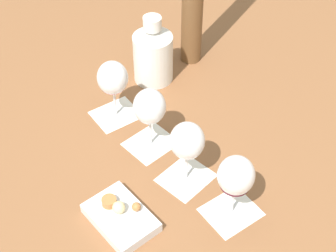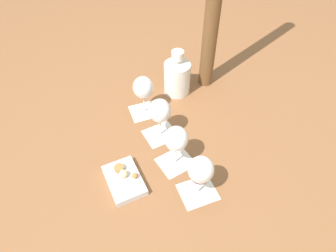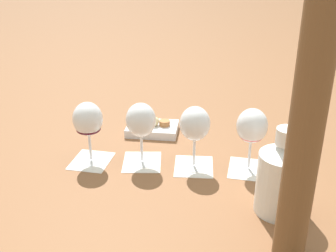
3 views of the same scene
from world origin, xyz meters
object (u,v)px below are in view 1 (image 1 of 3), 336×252
Objects in this scene: wine_glass_1 at (150,109)px; snack_dish at (120,216)px; wine_glass_2 at (187,143)px; ceramic_vase at (153,53)px; wine_glass_3 at (236,178)px; wine_glass_0 at (113,80)px.

wine_glass_1 is 0.27m from snack_dish.
wine_glass_2 is at bearing 131.32° from snack_dish.
ceramic_vase is at bearing 174.33° from snack_dish.
wine_glass_3 is at bearing 96.73° from snack_dish.
wine_glass_2 is at bearing 40.87° from wine_glass_0.
wine_glass_3 is (0.21, 0.19, 0.00)m from wine_glass_1.
wine_glass_3 is at bearing 42.30° from wine_glass_1.
wine_glass_0 is 0.37m from snack_dish.
wine_glass_0 reaches higher than snack_dish.
wine_glass_3 is at bearing 45.98° from wine_glass_2.
wine_glass_1 is 0.90× the size of snack_dish.
ceramic_vase is at bearing -179.00° from wine_glass_1.
ceramic_vase is (-0.38, -0.09, -0.03)m from wine_glass_2.
wine_glass_1 is 0.14m from wine_glass_2.
wine_glass_1 is 0.29m from wine_glass_3.
wine_glass_2 is 0.84× the size of ceramic_vase.
wine_glass_1 is at bearing 1.00° from ceramic_vase.
wine_glass_1 is 1.00× the size of wine_glass_2.
wine_glass_3 is 0.27m from snack_dish.
wine_glass_0 and wine_glass_2 have the same top height.
wine_glass_2 is 1.00× the size of wine_glass_3.
wine_glass_2 reaches higher than snack_dish.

